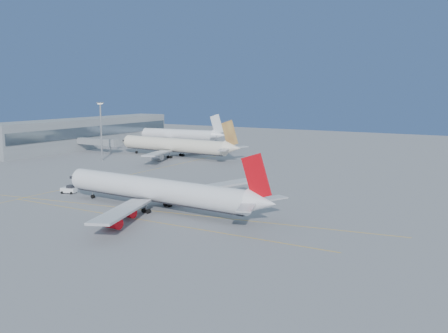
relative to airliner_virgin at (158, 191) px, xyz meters
The scene contains 9 objects.
ground 6.73m from the airliner_virgin, 100.82° to the left, with size 500.00×500.00×0.00m, color slate.
terminal 146.39m from the airliner_virgin, 142.29° to the left, with size 18.40×110.00×15.00m.
jet_bridge 121.19m from the airliner_virgin, 140.84° to the left, with size 23.60×3.60×6.90m.
taxiway_lines 19.62m from the airliner_virgin, 145.11° to the left, with size 118.86×140.00×0.02m.
airliner_virgin is the anchor object (origin of this frame).
airliner_etihad 97.90m from the airliner_virgin, 123.02° to the left, with size 66.93×61.77×17.47m.
airliner_third 154.48m from the airliner_virgin, 124.32° to the left, with size 63.28×58.24×16.97m.
pushback_tug 35.02m from the airliner_virgin, behind, with size 4.75×3.52×2.45m.
light_mast 95.64m from the airliner_virgin, 142.03° to the left, with size 2.11×2.11×24.38m.
Camera 1 is at (75.54, -100.59, 29.53)m, focal length 40.00 mm.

